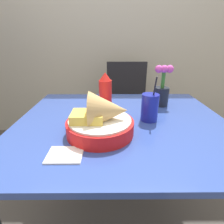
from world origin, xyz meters
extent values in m
plane|color=#4C4742|center=(0.00, 0.00, 0.00)|extent=(12.00, 12.00, 0.00)
cube|color=#B7B2A3|center=(0.00, 1.29, 1.30)|extent=(7.00, 0.06, 2.60)
cube|color=#334C9E|center=(0.00, 0.00, 0.72)|extent=(1.04, 0.89, 0.02)
cylinder|color=black|center=(-0.46, 0.39, 0.35)|extent=(0.05, 0.05, 0.71)
cylinder|color=black|center=(0.46, 0.39, 0.35)|extent=(0.05, 0.05, 0.71)
cylinder|color=black|center=(-0.08, 0.62, 0.22)|extent=(0.03, 0.03, 0.44)
cylinder|color=black|center=(0.28, 0.62, 0.22)|extent=(0.03, 0.03, 0.44)
cylinder|color=black|center=(-0.08, 0.98, 0.22)|extent=(0.03, 0.03, 0.44)
cylinder|color=black|center=(0.28, 0.98, 0.22)|extent=(0.03, 0.03, 0.44)
cube|color=black|center=(0.10, 0.80, 0.45)|extent=(0.40, 0.40, 0.02)
cube|color=black|center=(0.10, 0.99, 0.68)|extent=(0.40, 0.03, 0.44)
cylinder|color=red|center=(-0.10, -0.13, 0.76)|extent=(0.28, 0.28, 0.06)
cylinder|color=white|center=(-0.10, -0.13, 0.79)|extent=(0.26, 0.26, 0.01)
cone|color=tan|center=(-0.07, -0.13, 0.84)|extent=(0.16, 0.16, 0.16)
cube|color=#E5C14C|center=(-0.15, -0.15, 0.81)|extent=(0.13, 0.10, 0.04)
cylinder|color=red|center=(-0.08, 0.10, 0.82)|extent=(0.07, 0.07, 0.18)
cone|color=red|center=(-0.08, 0.10, 0.93)|extent=(0.06, 0.06, 0.04)
cylinder|color=#192399|center=(0.13, 0.00, 0.80)|extent=(0.08, 0.08, 0.13)
cylinder|color=black|center=(0.13, 0.00, 0.79)|extent=(0.08, 0.08, 0.11)
cylinder|color=black|center=(0.14, 0.00, 0.86)|extent=(0.01, 0.07, 0.19)
cylinder|color=black|center=(0.25, 0.21, 0.79)|extent=(0.08, 0.08, 0.11)
cylinder|color=#33722D|center=(0.25, 0.21, 0.89)|extent=(0.02, 0.02, 0.10)
sphere|color=#D14CB2|center=(0.25, 0.21, 0.95)|extent=(0.04, 0.04, 0.04)
sphere|color=#D14CB2|center=(0.22, 0.21, 0.95)|extent=(0.04, 0.04, 0.04)
sphere|color=#D14CB2|center=(0.28, 0.21, 0.95)|extent=(0.04, 0.04, 0.04)
cube|color=white|center=(-0.22, -0.29, 0.73)|extent=(0.12, 0.10, 0.01)
camera|label=1|loc=(-0.06, -0.79, 1.10)|focal=28.00mm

